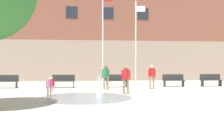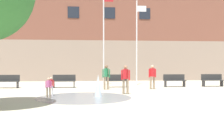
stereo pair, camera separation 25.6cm
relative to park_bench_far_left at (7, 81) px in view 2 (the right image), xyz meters
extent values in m
plane|color=#BCB299|center=(7.71, -9.88, -0.48)|extent=(100.00, 100.00, 0.00)
cube|color=gray|center=(7.71, 9.90, 1.51)|extent=(36.00, 6.00, 3.98)
cube|color=brown|center=(7.71, 9.90, 5.93)|extent=(36.00, 6.00, 4.86)
cube|color=#1E232D|center=(4.21, 6.88, 6.17)|extent=(1.10, 0.06, 1.10)
cube|color=#1E232D|center=(7.71, 6.88, 6.17)|extent=(1.10, 0.06, 1.10)
cube|color=#1E232D|center=(11.21, 6.88, 6.17)|extent=(1.10, 0.06, 1.10)
cylinder|color=gray|center=(5.32, -5.69, -0.48)|extent=(4.70, 4.70, 0.01)
cone|color=silver|center=(6.04, -5.51, 0.09)|extent=(0.38, 0.38, 1.14)
cube|color=#28282D|center=(0.70, -0.06, -0.26)|extent=(0.06, 0.40, 0.44)
cube|color=#2D2D2D|center=(0.00, -0.06, -0.01)|extent=(1.60, 0.44, 0.05)
cube|color=#2D2D2D|center=(0.00, 0.14, 0.22)|extent=(1.60, 0.04, 0.42)
cube|color=#28282D|center=(3.18, -0.13, -0.26)|extent=(0.06, 0.40, 0.44)
cube|color=#28282D|center=(4.58, -0.13, -0.26)|extent=(0.06, 0.40, 0.44)
cube|color=#2D2D2D|center=(3.88, -0.13, -0.01)|extent=(1.60, 0.44, 0.05)
cube|color=#2D2D2D|center=(3.88, 0.07, 0.22)|extent=(1.60, 0.04, 0.42)
cube|color=#28282D|center=(6.94, -0.16, -0.26)|extent=(0.06, 0.40, 0.44)
cube|color=#28282D|center=(8.34, -0.16, -0.26)|extent=(0.06, 0.40, 0.44)
cube|color=#2D2D2D|center=(7.64, -0.16, -0.01)|extent=(1.60, 0.44, 0.05)
cube|color=#2D2D2D|center=(7.64, 0.04, 0.22)|extent=(1.60, 0.04, 0.42)
cube|color=#28282D|center=(11.15, -0.21, -0.26)|extent=(0.06, 0.40, 0.44)
cube|color=#28282D|center=(12.55, -0.21, -0.26)|extent=(0.06, 0.40, 0.44)
cube|color=#2D2D2D|center=(11.85, -0.21, -0.01)|extent=(1.60, 0.44, 0.05)
cube|color=#2D2D2D|center=(11.85, -0.01, 0.22)|extent=(1.60, 0.04, 0.42)
cube|color=#28282D|center=(14.04, -0.21, -0.26)|extent=(0.06, 0.40, 0.44)
cube|color=#28282D|center=(15.44, -0.21, -0.26)|extent=(0.06, 0.40, 0.44)
cube|color=#2D2D2D|center=(14.74, -0.21, -0.01)|extent=(1.60, 0.44, 0.05)
cube|color=#2D2D2D|center=(14.74, -0.01, 0.22)|extent=(1.60, 0.04, 0.42)
cylinder|color=#89755B|center=(6.62, -1.74, -0.06)|extent=(0.12, 0.12, 0.84)
cylinder|color=#89755B|center=(6.84, -1.74, -0.06)|extent=(0.12, 0.12, 0.84)
cube|color=#237547|center=(6.73, -1.74, 0.63)|extent=(0.31, 0.39, 0.54)
sphere|color=brown|center=(6.73, -1.74, 1.01)|extent=(0.21, 0.21, 0.21)
cylinder|color=#237547|center=(6.52, -1.74, 0.58)|extent=(0.08, 0.08, 0.55)
cylinder|color=#237547|center=(6.94, -1.74, 0.58)|extent=(0.08, 0.08, 0.55)
cylinder|color=#89755B|center=(9.67, -1.79, -0.06)|extent=(0.12, 0.12, 0.84)
cylinder|color=#89755B|center=(9.89, -1.79, -0.06)|extent=(0.12, 0.12, 0.84)
cube|color=red|center=(9.78, -1.79, 0.63)|extent=(0.37, 0.39, 0.54)
sphere|color=tan|center=(9.78, -1.79, 1.01)|extent=(0.21, 0.21, 0.21)
cylinder|color=red|center=(9.57, -1.79, 0.58)|extent=(0.08, 0.08, 0.55)
cylinder|color=red|center=(9.99, -1.79, 0.58)|extent=(0.08, 0.08, 0.55)
cylinder|color=silver|center=(3.54, -4.84, -0.22)|extent=(0.07, 0.07, 0.52)
cylinder|color=silver|center=(3.68, -4.84, -0.22)|extent=(0.07, 0.07, 0.52)
cube|color=red|center=(3.61, -4.84, 0.21)|extent=(0.16, 0.23, 0.33)
sphere|color=beige|center=(3.61, -4.84, 0.44)|extent=(0.13, 0.13, 0.13)
cylinder|color=red|center=(3.48, -4.84, 0.17)|extent=(0.05, 0.05, 0.34)
cylinder|color=red|center=(3.74, -4.84, 0.17)|extent=(0.05, 0.05, 0.34)
cylinder|color=#89755B|center=(3.52, -5.60, -0.22)|extent=(0.07, 0.07, 0.52)
cylinder|color=#89755B|center=(3.65, -5.60, -0.22)|extent=(0.07, 0.07, 0.52)
cube|color=pink|center=(3.59, -5.60, 0.21)|extent=(0.17, 0.23, 0.33)
sphere|color=tan|center=(3.59, -5.60, 0.44)|extent=(0.13, 0.13, 0.13)
cylinder|color=pink|center=(3.46, -5.60, 0.17)|extent=(0.05, 0.05, 0.34)
cylinder|color=pink|center=(3.72, -5.60, 0.17)|extent=(0.05, 0.05, 0.34)
cylinder|color=#89755B|center=(7.49, -4.43, -0.06)|extent=(0.12, 0.12, 0.84)
cylinder|color=#89755B|center=(7.71, -4.43, -0.06)|extent=(0.12, 0.12, 0.84)
cube|color=red|center=(7.60, -4.43, 0.63)|extent=(0.35, 0.39, 0.54)
sphere|color=#997051|center=(7.60, -4.43, 1.01)|extent=(0.21, 0.21, 0.21)
cylinder|color=red|center=(7.39, -4.43, 0.58)|extent=(0.08, 0.08, 0.55)
cylinder|color=red|center=(7.81, -4.43, 0.58)|extent=(0.08, 0.08, 0.55)
cylinder|color=silver|center=(6.78, 1.53, 3.19)|extent=(0.10, 0.10, 7.33)
cylinder|color=silver|center=(9.37, 1.53, 2.83)|extent=(0.10, 0.10, 6.62)
cube|color=silver|center=(9.77, 1.53, 5.51)|extent=(0.70, 0.02, 0.45)
camera|label=1|loc=(5.19, -18.67, 1.19)|focal=42.00mm
camera|label=2|loc=(5.45, -18.70, 1.19)|focal=42.00mm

